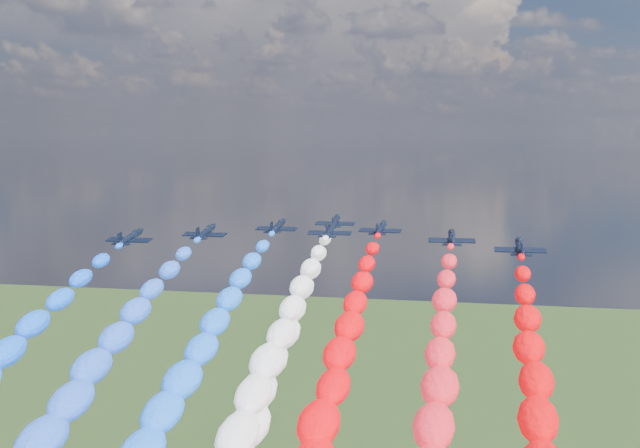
# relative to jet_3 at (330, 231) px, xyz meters

# --- Properties ---
(jet_0) EXTENTS (8.66, 11.66, 4.42)m
(jet_0) POSITION_rel_jet_3_xyz_m (-33.55, -17.10, 0.00)
(jet_0) COLOR black
(jet_1) EXTENTS (8.67, 11.67, 4.42)m
(jet_1) POSITION_rel_jet_3_xyz_m (-22.81, -6.98, 0.00)
(jet_1) COLOR black
(trail_1) EXTENTS (6.34, 96.76, 37.78)m
(trail_1) POSITION_rel_jet_3_xyz_m (-22.81, -56.84, -16.57)
(trail_1) COLOR blue
(jet_2) EXTENTS (8.85, 11.79, 4.42)m
(jet_2) POSITION_rel_jet_3_xyz_m (-11.69, 4.81, 0.00)
(jet_2) COLOR black
(trail_2) EXTENTS (6.34, 96.76, 37.78)m
(trail_2) POSITION_rel_jet_3_xyz_m (-11.69, -45.05, -16.57)
(trail_2) COLOR blue
(jet_3) EXTENTS (8.75, 11.72, 4.42)m
(jet_3) POSITION_rel_jet_3_xyz_m (0.00, 0.00, 0.00)
(jet_3) COLOR black
(trail_3) EXTENTS (6.34, 96.76, 37.78)m
(trail_3) POSITION_rel_jet_3_xyz_m (0.00, -49.86, -16.57)
(trail_3) COLOR white
(jet_4) EXTENTS (8.79, 11.75, 4.42)m
(jet_4) POSITION_rel_jet_3_xyz_m (-1.89, 16.35, 0.00)
(jet_4) COLOR black
(trail_4) EXTENTS (6.34, 96.76, 37.78)m
(trail_4) POSITION_rel_jet_3_xyz_m (-1.89, -33.51, -16.57)
(trail_4) COLOR white
(jet_5) EXTENTS (9.00, 11.90, 4.42)m
(jet_5) POSITION_rel_jet_3_xyz_m (9.12, 5.72, 0.00)
(jet_5) COLOR black
(trail_5) EXTENTS (6.34, 96.76, 37.78)m
(trail_5) POSITION_rel_jet_3_xyz_m (9.12, -44.14, -16.57)
(trail_5) COLOR #FB020A
(jet_6) EXTENTS (8.83, 11.78, 4.42)m
(jet_6) POSITION_rel_jet_3_xyz_m (23.49, -6.55, 0.00)
(jet_6) COLOR black
(trail_6) EXTENTS (6.34, 96.76, 37.78)m
(trail_6) POSITION_rel_jet_3_xyz_m (23.49, -56.41, -16.57)
(trail_6) COLOR red
(jet_7) EXTENTS (8.51, 11.55, 4.42)m
(jet_7) POSITION_rel_jet_3_xyz_m (34.95, -16.43, 0.00)
(jet_7) COLOR black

